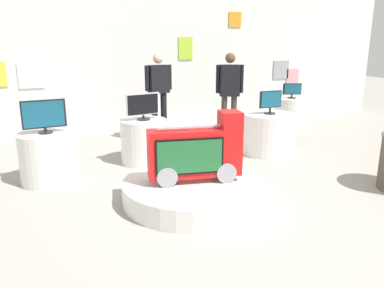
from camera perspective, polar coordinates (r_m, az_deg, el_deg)
ground_plane at (r=4.65m, az=6.00°, el=-8.92°), size 30.00×30.00×0.00m
back_wall_display at (r=8.41m, az=-7.82°, el=12.55°), size 12.56×0.13×3.06m
main_display_pedestal at (r=4.68m, az=0.38°, el=-6.98°), size 1.75×1.75×0.26m
novelty_firetruck_tv at (r=4.52m, az=0.67°, el=-1.47°), size 1.14×0.50×0.83m
display_pedestal_left_rear at (r=5.58m, az=-20.75°, el=-1.92°), size 0.76×0.76×0.69m
tv_on_left_rear at (r=5.44m, az=-21.33°, el=4.02°), size 0.57×0.19×0.45m
display_pedestal_center_rear at (r=6.70m, az=11.42°, el=1.53°), size 0.90×0.90×0.69m
tv_on_center_rear at (r=6.59m, az=11.70°, el=6.32°), size 0.42×0.19×0.39m
display_pedestal_right_rear at (r=6.12m, az=-7.18°, el=0.43°), size 0.74×0.74×0.69m
tv_on_right_rear at (r=6.00m, az=-7.36°, el=5.73°), size 0.55×0.21×0.42m
display_pedestal_far_right at (r=8.67m, az=14.55°, el=4.40°), size 0.73×0.73×0.69m
tv_on_far_right at (r=8.59m, az=14.80°, el=7.81°), size 0.39×0.18×0.32m
shopper_browsing_near_truck at (r=7.33m, az=-5.01°, el=8.08°), size 0.55×0.27×1.69m
shopper_browsing_rear at (r=7.74m, az=5.65°, el=8.31°), size 0.54×0.29×1.67m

